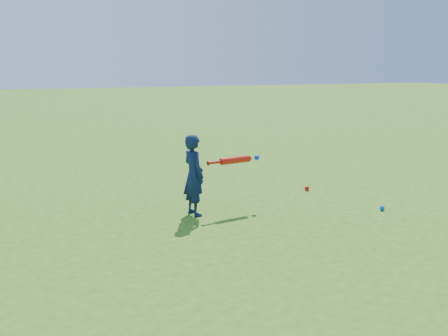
# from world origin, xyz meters

# --- Properties ---
(ground) EXTENTS (80.00, 80.00, 0.00)m
(ground) POSITION_xyz_m (0.00, 0.00, 0.00)
(ground) COLOR #346718
(ground) RESTS_ON ground
(child) EXTENTS (0.35, 0.46, 1.15)m
(child) POSITION_xyz_m (0.06, 0.23, 0.58)
(child) COLOR #0D193E
(child) RESTS_ON ground
(ground_ball_red) EXTENTS (0.08, 0.08, 0.08)m
(ground_ball_red) POSITION_xyz_m (2.27, 0.85, 0.04)
(ground_ball_red) COLOR red
(ground_ball_red) RESTS_ON ground
(ground_ball_blue) EXTENTS (0.07, 0.07, 0.07)m
(ground_ball_blue) POSITION_xyz_m (2.70, -0.58, 0.04)
(ground_ball_blue) COLOR blue
(ground_ball_blue) RESTS_ON ground
(bat_swing) EXTENTS (0.88, 0.22, 0.10)m
(bat_swing) POSITION_xyz_m (0.75, 0.30, 0.74)
(bat_swing) COLOR red
(bat_swing) RESTS_ON ground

